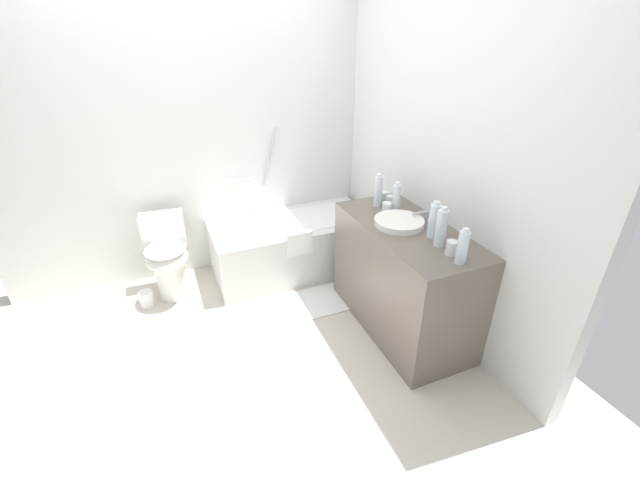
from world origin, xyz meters
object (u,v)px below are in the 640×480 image
at_px(water_bottle_4, 463,247).
at_px(sink_basin, 399,222).
at_px(water_bottle_2, 441,228).
at_px(bath_mat, 315,302).
at_px(water_bottle_1, 396,197).
at_px(toilet_paper_roll, 146,299).
at_px(drinking_glass_1, 387,208).
at_px(bathtub, 293,243).
at_px(drinking_glass_2, 384,197).
at_px(sink_faucet, 423,216).
at_px(water_bottle_3, 434,220).
at_px(toilet, 167,257).
at_px(drinking_glass_0, 452,248).
at_px(drinking_glass_3, 390,201).
at_px(water_bottle_0, 378,191).

bearing_deg(water_bottle_4, sink_basin, 95.07).
distance_m(water_bottle_2, bath_mat, 1.32).
xyz_separation_m(water_bottle_1, toilet_paper_roll, (-1.85, 0.69, -0.85)).
bearing_deg(drinking_glass_1, water_bottle_1, 4.46).
relative_size(bathtub, drinking_glass_2, 17.02).
height_order(water_bottle_2, water_bottle_4, water_bottle_2).
bearing_deg(sink_faucet, water_bottle_2, -110.26).
distance_m(bathtub, water_bottle_3, 1.51).
distance_m(drinking_glass_1, toilet_paper_roll, 2.06).
distance_m(toilet, bath_mat, 1.27).
relative_size(sink_basin, drinking_glass_0, 3.79).
distance_m(water_bottle_2, drinking_glass_3, 0.67).
relative_size(water_bottle_2, bath_mat, 0.46).
xyz_separation_m(bathtub, water_bottle_4, (0.49, -1.57, 0.66)).
relative_size(water_bottle_1, drinking_glass_3, 2.75).
height_order(water_bottle_0, drinking_glass_1, water_bottle_0).
relative_size(water_bottle_0, bath_mat, 0.44).
bearing_deg(bath_mat, water_bottle_0, -7.42).
xyz_separation_m(drinking_glass_0, toilet_paper_roll, (-1.81, 1.38, -0.80)).
height_order(sink_basin, drinking_glass_2, drinking_glass_2).
bearing_deg(sink_faucet, drinking_glass_1, 127.01).
height_order(sink_faucet, water_bottle_2, water_bottle_2).
xyz_separation_m(water_bottle_0, water_bottle_4, (0.02, -0.92, -0.01)).
bearing_deg(water_bottle_1, water_bottle_0, 121.25).
bearing_deg(sink_basin, bath_mat, 137.73).
bearing_deg(sink_faucet, water_bottle_0, 114.91).
height_order(water_bottle_4, drinking_glass_1, water_bottle_4).
xyz_separation_m(sink_basin, water_bottle_0, (0.03, 0.35, 0.10)).
bearing_deg(bath_mat, water_bottle_1, -18.73).
xyz_separation_m(toilet, toilet_paper_roll, (-0.22, -0.10, -0.29)).
height_order(water_bottle_2, drinking_glass_0, water_bottle_2).
xyz_separation_m(water_bottle_1, water_bottle_2, (-0.04, -0.57, 0.02)).
distance_m(bathtub, toilet_paper_roll, 1.32).
relative_size(water_bottle_1, water_bottle_3, 0.90).
bearing_deg(drinking_glass_1, toilet_paper_roll, 158.56).
height_order(water_bottle_0, water_bottle_2, water_bottle_2).
bearing_deg(drinking_glass_2, water_bottle_2, -93.52).
relative_size(bathtub, water_bottle_2, 5.51).
relative_size(sink_faucet, bath_mat, 0.27).
bearing_deg(water_bottle_4, water_bottle_0, 91.12).
bearing_deg(drinking_glass_3, water_bottle_0, 155.89).
relative_size(water_bottle_4, bath_mat, 0.39).
bearing_deg(sink_faucet, bath_mat, 147.51).
bearing_deg(drinking_glass_1, water_bottle_2, -86.28).
xyz_separation_m(sink_basin, drinking_glass_3, (0.12, 0.32, 0.02)).
height_order(bathtub, water_bottle_2, bathtub).
bearing_deg(sink_faucet, toilet, 149.35).
xyz_separation_m(sink_faucet, water_bottle_4, (-0.15, -0.57, 0.07)).
bearing_deg(water_bottle_1, water_bottle_2, -94.21).
height_order(bathtub, drinking_glass_1, bathtub).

